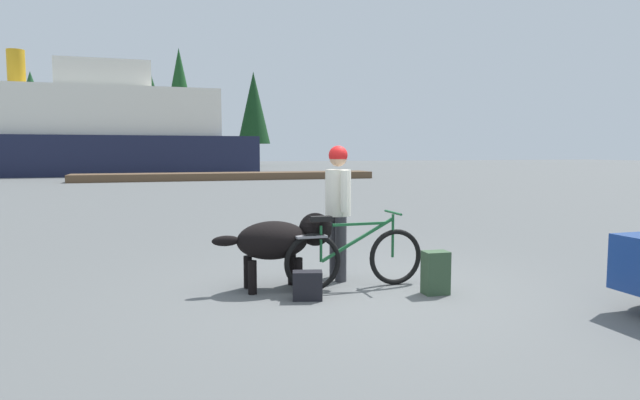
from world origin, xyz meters
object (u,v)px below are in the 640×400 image
Objects in this scene: bicycle at (354,257)px; handbag_pannier at (307,285)px; person_cyclist at (338,200)px; ferry_boat at (70,133)px; dog at (281,240)px; backpack at (436,273)px.

bicycle is 5.37× the size of handbag_pannier.
handbag_pannier is at bearing -128.74° from person_cyclist.
ferry_boat is (-7.28, 34.53, 2.48)m from bicycle.
ferry_boat is (-7.24, 34.06, 1.85)m from person_cyclist.
bicycle reaches higher than dog.
bicycle is 0.87m from dog.
person_cyclist is 1.49m from backpack.
ferry_boat is at bearing 100.68° from dog.
backpack is 1.46m from handbag_pannier.
person_cyclist is 3.44× the size of backpack.
bicycle is 1.03× the size of person_cyclist.
bicycle is at bearing -15.93° from dog.
bicycle is at bearing -85.53° from person_cyclist.
backpack is 1.52× the size of handbag_pannier.
bicycle is 3.53× the size of backpack.
handbag_pannier is at bearing -79.24° from ferry_boat.
backpack is at bearing -50.48° from person_cyclist.
backpack is 36.07m from ferry_boat.
person_cyclist is 34.88m from ferry_boat.
ferry_boat is at bearing 101.91° from bicycle.
ferry_boat reaches higher than backpack.
person_cyclist reaches higher than handbag_pannier.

